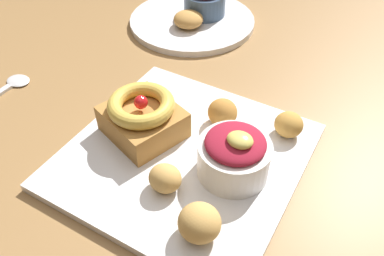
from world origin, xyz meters
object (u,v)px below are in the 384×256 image
object	(u,v)px
cake_slice	(142,116)
fritter_front	(165,178)
spoon	(5,89)
fritter_middle	(199,223)
fritter_extra	(289,124)
berry_ramekin	(234,155)
front_plate	(184,156)
fritter_back	(223,112)
back_plate	(192,21)
back_ramekin	(205,1)
back_pastry	(188,19)

from	to	relation	value
cake_slice	fritter_front	size ratio (longest dim) A/B	2.99
fritter_front	spoon	xyz separation A→B (m)	(-0.33, 0.04, -0.03)
fritter_middle	fritter_extra	xyz separation A→B (m)	(0.03, 0.19, -0.00)
berry_ramekin	fritter_middle	bearing A→B (deg)	-85.93
front_plate	fritter_back	size ratio (longest dim) A/B	7.03
berry_ramekin	fritter_back	world-z (taller)	berry_ramekin
back_plate	back_ramekin	bearing A→B (deg)	64.62
berry_ramekin	fritter_front	world-z (taller)	berry_ramekin
fritter_back	back_ramekin	xyz separation A→B (m)	(-0.18, 0.27, 0.01)
berry_ramekin	spoon	distance (m)	0.39
back_ramekin	berry_ramekin	bearing A→B (deg)	-56.49
berry_ramekin	fritter_extra	xyz separation A→B (m)	(0.03, 0.10, -0.01)
cake_slice	back_ramekin	xyz separation A→B (m)	(-0.09, 0.34, -0.00)
fritter_middle	front_plate	bearing A→B (deg)	128.48
cake_slice	back_ramekin	size ratio (longest dim) A/B	1.47
cake_slice	fritter_extra	xyz separation A→B (m)	(0.17, 0.09, -0.01)
fritter_middle	fritter_back	distance (m)	0.18
cake_slice	spoon	bearing A→B (deg)	-175.06
berry_ramekin	back_plate	bearing A→B (deg)	127.21
fritter_middle	spoon	bearing A→B (deg)	168.87
front_plate	fritter_front	distance (m)	0.06
back_plate	fritter_middle	bearing A→B (deg)	-59.14
front_plate	fritter_back	bearing A→B (deg)	78.17
back_plate	back_ramekin	world-z (taller)	back_ramekin
fritter_middle	fritter_extra	size ratio (longest dim) A/B	1.20
spoon	berry_ramekin	bearing A→B (deg)	-86.62
back_plate	fritter_front	bearing A→B (deg)	-64.33
fritter_front	berry_ramekin	bearing A→B (deg)	47.05
fritter_front	back_pastry	bearing A→B (deg)	116.36
fritter_extra	berry_ramekin	bearing A→B (deg)	-109.57
cake_slice	back_plate	xyz separation A→B (m)	(-0.11, 0.31, -0.03)
fritter_back	fritter_extra	size ratio (longest dim) A/B	1.06
back_plate	spoon	bearing A→B (deg)	-113.93
fritter_front	back_ramekin	distance (m)	0.44
fritter_back	front_plate	bearing A→B (deg)	-101.83
cake_slice	back_plate	size ratio (longest dim) A/B	0.49
fritter_middle	fritter_extra	bearing A→B (deg)	81.89
fritter_extra	cake_slice	bearing A→B (deg)	-150.82
fritter_middle	back_pastry	size ratio (longest dim) A/B	0.83
back_plate	back_pastry	distance (m)	0.04
fritter_back	back_plate	distance (m)	0.31
fritter_back	spoon	bearing A→B (deg)	-164.73
cake_slice	spoon	size ratio (longest dim) A/B	0.93
fritter_front	fritter_extra	bearing A→B (deg)	59.88
fritter_back	back_pastry	size ratio (longest dim) A/B	0.73
back_ramekin	fritter_front	bearing A→B (deg)	-67.36
cake_slice	fritter_back	world-z (taller)	cake_slice
back_plate	back_pastry	bearing A→B (deg)	-72.36
spoon	front_plate	bearing A→B (deg)	-86.60
front_plate	spoon	distance (m)	0.32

